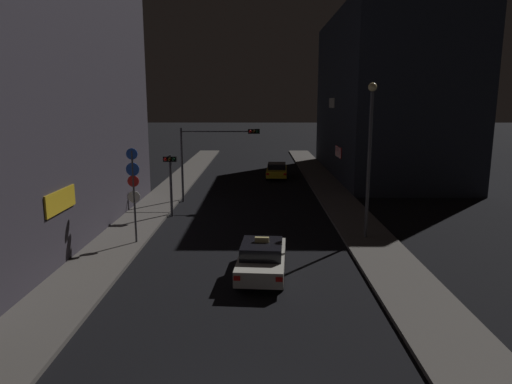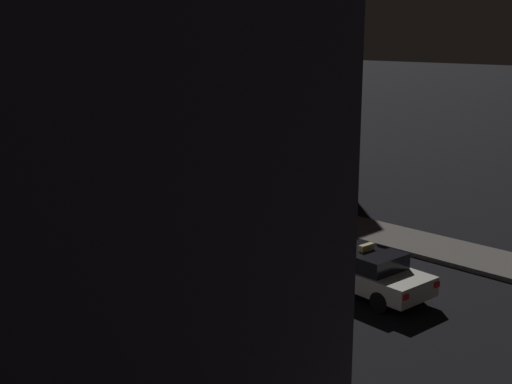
% 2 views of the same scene
% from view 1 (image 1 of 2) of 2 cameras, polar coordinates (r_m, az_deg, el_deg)
% --- Properties ---
extents(sidewalk_left, '(2.67, 58.89, 0.16)m').
position_cam_1_polar(sidewalk_left, '(36.52, -10.53, 0.18)').
color(sidewalk_left, '#5B5651').
rests_on(sidewalk_left, ground_plane).
extents(sidewalk_right, '(2.67, 58.89, 0.16)m').
position_cam_1_polar(sidewalk_right, '(36.30, 9.17, 0.16)').
color(sidewalk_right, '#5B5651').
rests_on(sidewalk_right, ground_plane).
extents(building_facade_right, '(9.84, 22.39, 14.74)m').
position_cam_1_polar(building_facade_right, '(45.63, 15.63, 11.31)').
color(building_facade_right, '#282D38').
rests_on(building_facade_right, ground_plane).
extents(taxi, '(2.12, 4.57, 1.62)m').
position_cam_1_polar(taxi, '(18.59, 0.74, -8.18)').
color(taxi, silver).
rests_on(taxi, ground_plane).
extents(far_car, '(2.06, 4.55, 1.42)m').
position_cam_1_polar(far_car, '(42.11, 2.59, 2.69)').
color(far_car, yellow).
rests_on(far_car, ground_plane).
extents(traffic_light_overhead, '(5.45, 0.42, 5.15)m').
position_cam_1_polar(traffic_light_overhead, '(31.85, -5.34, 5.50)').
color(traffic_light_overhead, '#47474C').
rests_on(traffic_light_overhead, ground_plane).
extents(traffic_light_left_kerb, '(0.80, 0.42, 3.77)m').
position_cam_1_polar(traffic_light_left_kerb, '(28.11, -10.54, 2.37)').
color(traffic_light_left_kerb, '#47474C').
rests_on(traffic_light_left_kerb, ground_plane).
extents(sign_pole_left, '(0.63, 0.10, 4.58)m').
position_cam_1_polar(sign_pole_left, '(22.70, -14.90, 0.58)').
color(sign_pole_left, '#47474C').
rests_on(sign_pole_left, sidewalk_left).
extents(street_lamp_near_block, '(0.42, 0.42, 7.62)m').
position_cam_1_polar(street_lamp_near_block, '(23.22, 13.90, 5.79)').
color(street_lamp_near_block, '#47474C').
rests_on(street_lamp_near_block, sidewalk_right).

